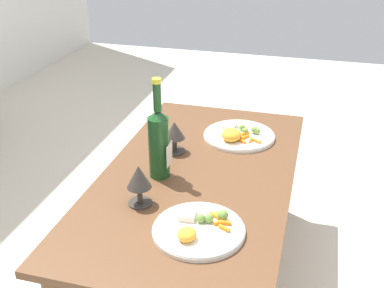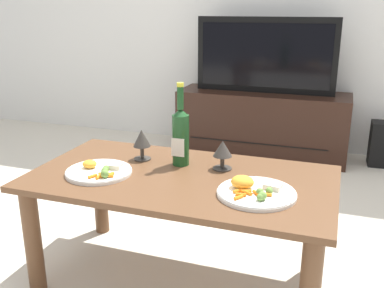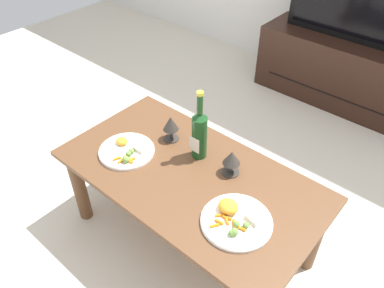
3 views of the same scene
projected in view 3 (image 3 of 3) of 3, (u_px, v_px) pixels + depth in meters
ground_plane at (190, 238)px, 2.03m from camera, size 6.40×6.40×0.00m
dining_table at (189, 187)px, 1.78m from camera, size 1.22×0.66×0.48m
tv_stand at (344, 72)px, 2.89m from camera, size 1.30×0.42×0.50m
tv_screen at (364, 2)px, 2.55m from camera, size 1.05×0.05×0.56m
wine_bottle at (199, 133)px, 1.73m from camera, size 0.07×0.07×0.36m
goblet_left at (171, 124)px, 1.85m from camera, size 0.08×0.08×0.14m
goblet_right at (232, 159)px, 1.67m from camera, size 0.08×0.08×0.12m
dinner_plate_left at (127, 150)px, 1.83m from camera, size 0.27×0.27×0.05m
dinner_plate_right at (236, 219)px, 1.50m from camera, size 0.29×0.29×0.06m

